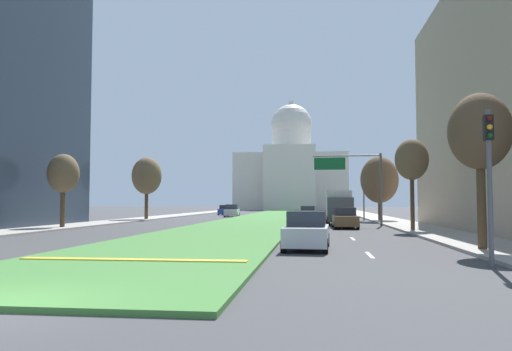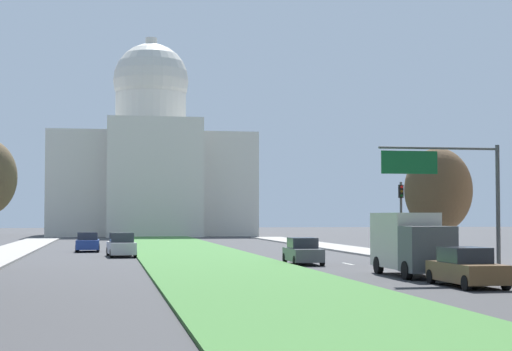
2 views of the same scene
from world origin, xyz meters
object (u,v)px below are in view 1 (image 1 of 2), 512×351
at_px(street_tree_right_mid, 412,160).
at_px(sedan_lead_stopped, 307,231).
at_px(sedan_midblock, 345,218).
at_px(box_truck_delivery, 339,207).
at_px(capitol_building, 292,173).
at_px(street_tree_left_mid, 63,174).
at_px(traffic_light_near_right, 489,166).
at_px(street_tree_right_near, 480,133).
at_px(traffic_light_far_right, 364,192).
at_px(sedan_very_far, 226,210).
at_px(street_tree_right_far, 379,180).
at_px(street_tree_left_far, 147,176).
at_px(sedan_distant, 308,213).
at_px(sedan_far_horizon, 232,211).
at_px(overhead_guide_sign, 354,174).

height_order(street_tree_right_mid, sedan_lead_stopped, street_tree_right_mid).
bearing_deg(sedan_midblock, box_truck_delivery, 91.34).
xyz_separation_m(capitol_building, sedan_midblock, (8.71, -96.40, -9.50)).
bearing_deg(street_tree_left_mid, capitol_building, 82.10).
relative_size(traffic_light_near_right, box_truck_delivery, 0.81).
bearing_deg(street_tree_left_mid, box_truck_delivery, 23.52).
relative_size(capitol_building, street_tree_right_near, 4.48).
bearing_deg(traffic_light_far_right, sedan_very_far, 133.50).
xyz_separation_m(traffic_light_near_right, sedan_midblock, (-3.26, 23.76, -2.52)).
xyz_separation_m(traffic_light_near_right, street_tree_right_far, (1.45, 38.42, 1.28)).
distance_m(street_tree_right_near, sedan_lead_stopped, 8.61).
height_order(street_tree_right_near, sedan_very_far, street_tree_right_near).
distance_m(traffic_light_far_right, sedan_lead_stopped, 36.14).
height_order(street_tree_right_near, sedan_lead_stopped, street_tree_right_near).
bearing_deg(traffic_light_near_right, street_tree_right_far, 87.84).
bearing_deg(traffic_light_near_right, street_tree_left_far, 123.14).
height_order(sedan_distant, sedan_far_horizon, sedan_far_horizon).
height_order(traffic_light_far_right, street_tree_left_far, street_tree_left_far).
distance_m(street_tree_right_mid, sedan_very_far, 47.84).
xyz_separation_m(street_tree_right_near, sedan_very_far, (-21.49, 57.17, -4.34)).
bearing_deg(overhead_guide_sign, sedan_far_horizon, 121.50).
bearing_deg(sedan_very_far, capitol_building, 81.99).
relative_size(traffic_light_near_right, overhead_guide_sign, 0.80).
bearing_deg(street_tree_right_mid, street_tree_right_near, -89.84).
relative_size(street_tree_right_near, box_truck_delivery, 1.07).
xyz_separation_m(sedan_lead_stopped, sedan_very_far, (-14.05, 56.74, -0.04)).
distance_m(traffic_light_near_right, overhead_guide_sign, 27.89).
xyz_separation_m(sedan_far_horizon, sedan_very_far, (-2.63, 9.43, -0.06)).
relative_size(traffic_light_near_right, sedan_distant, 1.18).
distance_m(sedan_midblock, sedan_far_horizon, 32.38).
relative_size(traffic_light_near_right, street_tree_left_mid, 0.87).
relative_size(street_tree_right_far, box_truck_delivery, 1.12).
xyz_separation_m(street_tree_right_near, sedan_distant, (-7.84, 35.94, -4.33)).
height_order(street_tree_left_far, sedan_midblock, street_tree_left_far).
bearing_deg(overhead_guide_sign, street_tree_right_mid, -66.73).
bearing_deg(sedan_midblock, traffic_light_near_right, -82.19).
height_order(capitol_building, street_tree_left_mid, capitol_building).
bearing_deg(street_tree_right_far, sedan_far_horizon, 142.68).
xyz_separation_m(sedan_lead_stopped, box_truck_delivery, (2.66, 24.65, 0.87)).
distance_m(street_tree_right_far, sedan_very_far, 32.38).
relative_size(street_tree_left_far, sedan_lead_stopped, 1.71).
height_order(sedan_very_far, box_truck_delivery, box_truck_delivery).
height_order(traffic_light_far_right, street_tree_right_mid, street_tree_right_mid).
bearing_deg(street_tree_right_mid, sedan_very_far, 116.77).
relative_size(traffic_light_far_right, sedan_lead_stopped, 1.21).
relative_size(street_tree_right_mid, sedan_very_far, 1.54).
bearing_deg(sedan_far_horizon, sedan_lead_stopped, -76.44).
xyz_separation_m(capitol_building, street_tree_right_mid, (13.31, -100.42, -5.13)).
bearing_deg(sedan_very_far, traffic_light_far_right, -46.50).
xyz_separation_m(traffic_light_far_right, sedan_midblock, (-3.26, -17.31, -2.52)).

